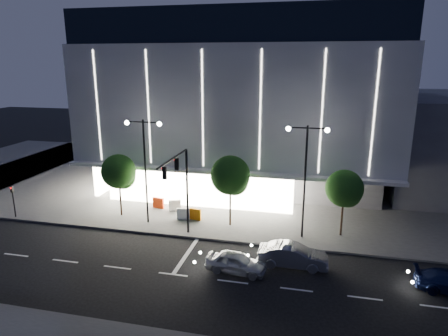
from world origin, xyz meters
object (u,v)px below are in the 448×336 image
ped_signal_far (13,198)px  car_lead (236,262)px  street_lamp_west (145,156)px  street_lamp_east (306,166)px  traffic_mast (181,180)px  tree_mid (231,177)px  tree_right (344,190)px  tree_left (119,173)px  barrier_c (195,214)px  barrier_b (175,205)px  car_second (293,256)px  barrier_a (158,203)px  barrier_d (183,214)px

ped_signal_far → car_lead: 21.52m
street_lamp_west → street_lamp_east: bearing=0.0°
traffic_mast → ped_signal_far: traffic_mast is taller
traffic_mast → car_lead: bearing=-35.7°
tree_mid → tree_right: (9.00, -0.00, -0.45)m
street_lamp_east → tree_left: size_ratio=1.57×
tree_right → car_lead: tree_right is taller
tree_right → barrier_c: bearing=178.0°
barrier_b → tree_left: bearing=-176.4°
car_second → barrier_a: 15.25m
ped_signal_far → tree_left: bearing=15.6°
tree_left → barrier_c: tree_left is taller
tree_mid → barrier_d: (-4.28, 0.29, -3.68)m
traffic_mast → street_lamp_east: street_lamp_east is taller
street_lamp_east → barrier_d: 11.62m
tree_left → traffic_mast: bearing=-27.8°
tree_left → barrier_d: 6.65m
barrier_c → barrier_d: bearing=-161.5°
ped_signal_far → car_lead: size_ratio=0.74×
barrier_a → barrier_c: (4.20, -1.94, 0.00)m
street_lamp_east → tree_mid: 6.27m
street_lamp_east → car_second: 6.94m
car_second → barrier_a: size_ratio=4.29×
car_lead → barrier_b: (-7.66, 9.36, -0.05)m
ped_signal_far → tree_right: 28.21m
street_lamp_east → barrier_d: (-10.25, 1.31, -5.31)m
tree_right → barrier_c: 12.68m
street_lamp_east → barrier_d: street_lamp_east is taller
tree_mid → barrier_c: tree_mid is taller
tree_left → barrier_d: bearing=2.9°
street_lamp_east → car_second: bearing=-95.4°
ped_signal_far → car_lead: (20.96, -4.73, -1.19)m
barrier_d → traffic_mast: bearing=-84.9°
car_lead → barrier_d: car_lead is taller
barrier_c → barrier_d: same height
street_lamp_east → ped_signal_far: (-25.00, -1.50, -4.07)m
street_lamp_east → barrier_a: 14.83m
street_lamp_west → tree_right: street_lamp_west is taller
street_lamp_east → street_lamp_west: bearing=180.0°
traffic_mast → barrier_d: (-1.25, 3.97, -4.38)m
tree_left → car_lead: size_ratio=1.40×
tree_right → car_second: 7.29m
car_second → car_lead: bearing=114.5°
tree_right → barrier_c: size_ratio=5.01×
barrier_d → street_lamp_west: bearing=-167.0°
tree_left → barrier_a: bearing=43.0°
tree_left → car_lead: bearing=-31.3°
tree_mid → car_second: 8.65m
traffic_mast → ped_signal_far: size_ratio=2.36×
traffic_mast → tree_right: traffic_mast is taller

